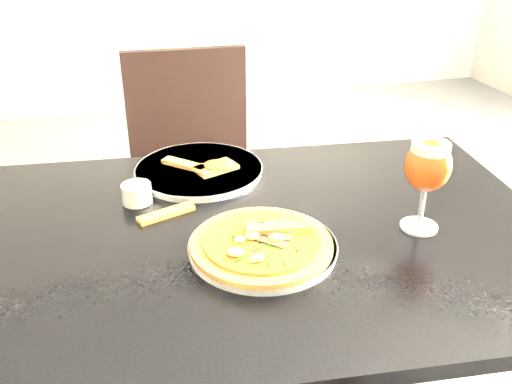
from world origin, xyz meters
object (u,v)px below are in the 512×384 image
object	(u,v)px
dining_table	(256,268)
beer_glass	(428,166)
chair_far	(194,180)
pizza	(262,243)

from	to	relation	value
dining_table	beer_glass	size ratio (longest dim) A/B	6.89
dining_table	chair_far	size ratio (longest dim) A/B	1.42
pizza	beer_glass	size ratio (longest dim) A/B	1.40
dining_table	pizza	size ratio (longest dim) A/B	4.91
dining_table	chair_far	distance (m)	0.77
beer_glass	dining_table	bearing A→B (deg)	165.93
dining_table	chair_far	xyz separation A→B (m)	(0.01, 0.75, -0.16)
dining_table	pizza	bearing A→B (deg)	-90.92
chair_far	beer_glass	xyz separation A→B (m)	(0.31, -0.83, 0.39)
chair_far	beer_glass	size ratio (longest dim) A/B	4.84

